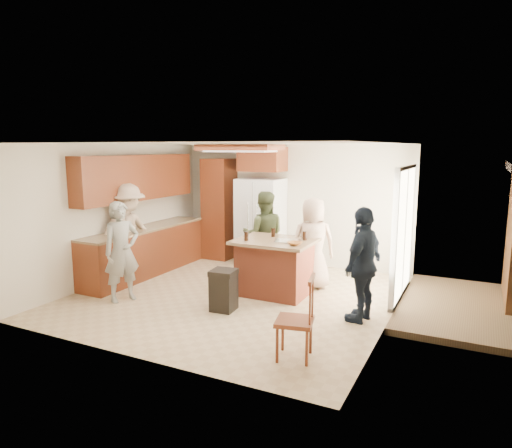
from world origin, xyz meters
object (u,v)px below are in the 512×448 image
at_px(spindle_chair, 296,321).
at_px(person_counter, 128,233).
at_px(refrigerator, 261,222).
at_px(kitchen_island, 275,266).
at_px(person_behind_right, 313,244).
at_px(person_front_left, 122,252).
at_px(person_side_right, 363,265).
at_px(person_behind_left, 264,235).
at_px(trash_bin, 224,290).

bearing_deg(spindle_chair, person_counter, 158.11).
relative_size(refrigerator, kitchen_island, 1.41).
bearing_deg(person_behind_right, kitchen_island, 17.61).
xyz_separation_m(person_front_left, person_side_right, (3.66, 0.83, 0.02)).
height_order(refrigerator, kitchen_island, refrigerator).
xyz_separation_m(person_behind_left, person_behind_right, (1.03, -0.21, -0.02)).
distance_m(person_behind_left, spindle_chair, 3.36).
distance_m(person_behind_right, kitchen_island, 0.80).
bearing_deg(person_counter, kitchen_island, -62.60).
bearing_deg(kitchen_island, trash_bin, -109.30).
bearing_deg(person_side_right, spindle_chair, -2.54).
bearing_deg(person_side_right, person_front_left, -64.84).
bearing_deg(person_side_right, trash_bin, -62.91).
bearing_deg(trash_bin, person_front_left, -169.49).
height_order(person_side_right, spindle_chair, person_side_right).
bearing_deg(trash_bin, person_behind_right, 62.82).
bearing_deg(refrigerator, person_side_right, -40.12).
xyz_separation_m(person_side_right, refrigerator, (-2.69, 2.27, 0.08)).
height_order(person_behind_left, kitchen_island, person_behind_left).
distance_m(person_behind_left, trash_bin, 1.91).
distance_m(person_side_right, person_counter, 4.30).
bearing_deg(refrigerator, trash_bin, -75.48).
distance_m(person_counter, refrigerator, 2.75).
xyz_separation_m(person_behind_left, person_counter, (-2.13, -1.28, 0.08)).
bearing_deg(person_counter, spindle_chair, -95.01).
relative_size(person_behind_left, refrigerator, 0.91).
height_order(person_behind_right, person_side_right, person_side_right).
bearing_deg(spindle_chair, person_side_right, 75.10).
bearing_deg(person_front_left, person_behind_left, -10.49).
distance_m(person_side_right, spindle_chair, 1.62).
xyz_separation_m(person_side_right, spindle_chair, (-0.41, -1.52, -0.37)).
bearing_deg(person_behind_left, person_front_left, 30.31).
relative_size(person_counter, trash_bin, 2.86).
xyz_separation_m(person_counter, refrigerator, (1.61, 2.23, -0.00)).
xyz_separation_m(person_behind_left, kitchen_island, (0.57, -0.77, -0.35)).
distance_m(person_side_right, refrigerator, 3.52).
bearing_deg(person_front_left, spindle_chair, -77.81).
relative_size(person_side_right, spindle_chair, 1.65).
height_order(person_behind_right, trash_bin, person_behind_right).
bearing_deg(kitchen_island, refrigerator, 122.38).
relative_size(person_behind_left, kitchen_island, 1.29).
relative_size(person_side_right, refrigerator, 0.91).
distance_m(person_front_left, person_counter, 1.09).
distance_m(person_behind_right, person_side_right, 1.59).
bearing_deg(person_front_left, person_counter, 60.68).
bearing_deg(trash_bin, person_counter, 166.51).
height_order(person_counter, kitchen_island, person_counter).
distance_m(person_behind_left, person_side_right, 2.54).
height_order(person_counter, trash_bin, person_counter).
bearing_deg(refrigerator, person_behind_left, -61.15).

